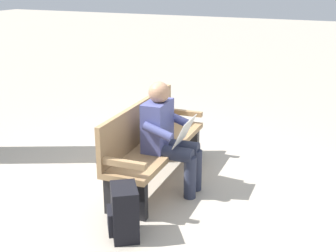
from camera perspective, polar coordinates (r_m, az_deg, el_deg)
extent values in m
plane|color=#A89E8E|center=(5.07, -1.28, -7.09)|extent=(40.00, 40.00, 0.00)
cube|color=#9E7A51|center=(4.91, -1.32, -2.67)|extent=(1.82, 0.57, 0.06)
cube|color=#9E7A51|center=(4.90, -3.66, 0.44)|extent=(1.80, 0.14, 0.45)
cube|color=#9E7A51|center=(5.61, 1.99, 1.71)|extent=(0.08, 0.48, 0.06)
cube|color=#9E7A51|center=(4.14, -5.86, -4.71)|extent=(0.08, 0.48, 0.06)
cube|color=black|center=(5.68, 1.78, -2.05)|extent=(0.10, 0.44, 0.39)
cube|color=black|center=(4.34, -5.39, -9.02)|extent=(0.10, 0.44, 0.39)
cube|color=#474C84|center=(4.68, -1.34, 0.06)|extent=(0.41, 0.24, 0.52)
sphere|color=#A87A5B|center=(4.58, -1.15, 4.29)|extent=(0.22, 0.22, 0.22)
cylinder|color=#282D42|center=(4.78, 1.46, -2.66)|extent=(0.17, 0.43, 0.15)
cylinder|color=#282D42|center=(4.61, 0.62, -3.50)|extent=(0.17, 0.43, 0.15)
cylinder|color=#282D42|center=(4.82, 3.56, -5.61)|extent=(0.13, 0.13, 0.45)
cylinder|color=#282D42|center=(4.65, 2.80, -6.56)|extent=(0.13, 0.13, 0.45)
cylinder|color=#474C84|center=(4.85, 0.83, 1.05)|extent=(0.11, 0.32, 0.18)
cylinder|color=#474C84|center=(4.43, -1.34, -0.70)|extent=(0.11, 0.32, 0.18)
cube|color=silver|center=(4.59, 2.12, -0.68)|extent=(0.41, 0.15, 0.27)
cube|color=black|center=(4.01, -5.51, -10.80)|extent=(0.39, 0.37, 0.48)
cube|color=black|center=(4.04, -7.36, -11.82)|extent=(0.21, 0.16, 0.22)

